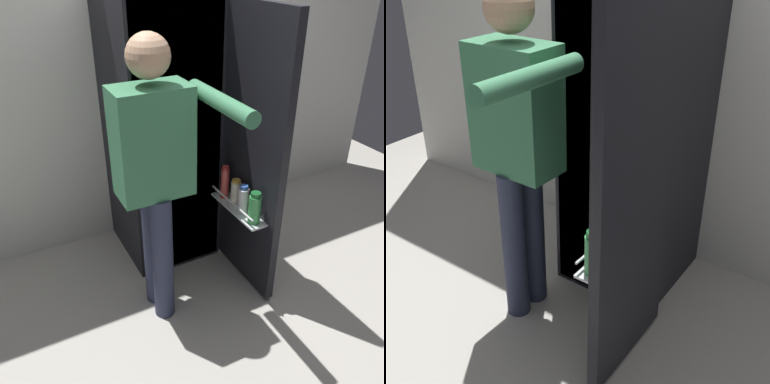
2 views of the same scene
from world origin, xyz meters
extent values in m
plane|color=#B7B2A8|center=(0.00, 0.00, 0.00)|extent=(5.51, 5.51, 0.00)
cube|color=silver|center=(0.00, 0.92, 1.33)|extent=(4.40, 0.10, 2.67)
cube|color=black|center=(0.00, 0.56, 0.87)|extent=(0.60, 0.62, 1.74)
cube|color=white|center=(0.00, 0.25, 0.87)|extent=(0.56, 0.01, 1.70)
cube|color=white|center=(0.00, 0.30, 0.94)|extent=(0.52, 0.09, 0.01)
cube|color=black|center=(0.32, -0.04, 0.87)|extent=(0.05, 0.57, 1.69)
cube|color=white|center=(0.24, -0.04, 0.55)|extent=(0.11, 0.46, 0.01)
cylinder|color=silver|center=(0.19, -0.04, 0.61)|extent=(0.01, 0.44, 0.01)
cylinder|color=green|center=(0.24, -0.21, 0.65)|extent=(0.07, 0.07, 0.17)
cylinder|color=#195B28|center=(0.24, -0.21, 0.74)|extent=(0.06, 0.06, 0.03)
cylinder|color=#DB4C47|center=(0.24, 0.11, 0.66)|extent=(0.05, 0.05, 0.20)
cylinder|color=#B22D28|center=(0.24, 0.11, 0.77)|extent=(0.04, 0.04, 0.02)
cylinder|color=white|center=(0.24, -0.09, 0.64)|extent=(0.06, 0.06, 0.16)
cylinder|color=#335BB2|center=(0.24, -0.09, 0.73)|extent=(0.05, 0.05, 0.02)
cylinder|color=#EDE5CC|center=(0.25, 0.01, 0.64)|extent=(0.06, 0.06, 0.15)
cylinder|color=#B78933|center=(0.25, 0.01, 0.72)|extent=(0.05, 0.05, 0.02)
cylinder|color=#2D334C|center=(-0.29, 0.04, 0.40)|extent=(0.12, 0.12, 0.81)
cylinder|color=#2D334C|center=(-0.29, -0.10, 0.40)|extent=(0.12, 0.12, 0.81)
cube|color=#3D7F56|center=(-0.29, -0.03, 1.10)|extent=(0.39, 0.23, 0.57)
sphere|color=tan|center=(-0.29, -0.03, 1.52)|extent=(0.21, 0.21, 0.21)
cylinder|color=#3D7F56|center=(-0.29, 0.16, 1.07)|extent=(0.08, 0.08, 0.54)
cylinder|color=#3D7F56|center=(-0.02, -0.23, 1.32)|extent=(0.09, 0.54, 0.08)
camera|label=1|loc=(-1.00, -1.82, 1.93)|focal=39.23mm
camera|label=2|loc=(1.10, -1.53, 1.80)|focal=45.56mm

